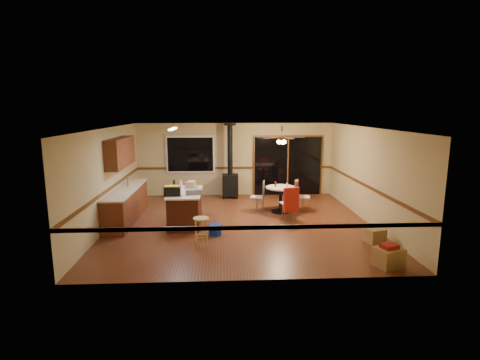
{
  "coord_description": "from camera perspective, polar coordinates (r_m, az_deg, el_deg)",
  "views": [
    {
      "loc": [
        -0.54,
        -9.86,
        3.07
      ],
      "look_at": [
        0.0,
        0.3,
        1.15
      ],
      "focal_mm": 28.0,
      "sensor_mm": 36.0,
      "label": 1
    }
  ],
  "objects": [
    {
      "name": "bottle_dark",
      "position": [
        10.48,
        -10.0,
        -0.71
      ],
      "size": [
        0.09,
        0.09,
        0.26
      ],
      "primitive_type": "cylinder",
      "rotation": [
        0.0,
        0.0,
        -0.24
      ],
      "color": "black",
      "rests_on": "kitchen_island"
    },
    {
      "name": "bottle_white",
      "position": [
        10.82,
        -8.95,
        -0.56
      ],
      "size": [
        0.06,
        0.06,
        0.17
      ],
      "primitive_type": "cylinder",
      "rotation": [
        0.0,
        0.0,
        0.17
      ],
      "color": "white",
      "rests_on": "kitchen_island"
    },
    {
      "name": "wall_front",
      "position": [
        6.63,
        1.75,
        -4.83
      ],
      "size": [
        7.0,
        0.0,
        7.0
      ],
      "primitive_type": "plane",
      "rotation": [
        -1.57,
        0.0,
        0.0
      ],
      "color": "tan",
      "rests_on": "ground"
    },
    {
      "name": "kitchen_island",
      "position": [
        10.25,
        -8.34,
        -4.23
      ],
      "size": [
        0.88,
        1.68,
        0.9
      ],
      "color": "#461D11",
      "rests_on": "ground"
    },
    {
      "name": "dining_table",
      "position": [
        11.37,
        6.21,
        -2.28
      ],
      "size": [
        0.9,
        0.9,
        0.78
      ],
      "color": "black",
      "rests_on": "ground"
    },
    {
      "name": "wood_stove",
      "position": [
        13.13,
        -1.51,
        0.41
      ],
      "size": [
        0.55,
        0.5,
        2.52
      ],
      "color": "black",
      "rests_on": "ground"
    },
    {
      "name": "window",
      "position": [
        13.45,
        -7.56,
        3.89
      ],
      "size": [
        1.72,
        0.1,
        1.32
      ],
      "primitive_type": "cube",
      "color": "black",
      "rests_on": "ground"
    },
    {
      "name": "chair_near",
      "position": [
        10.54,
        7.75,
        -2.99
      ],
      "size": [
        0.52,
        0.55,
        0.7
      ],
      "color": "tan",
      "rests_on": "ground"
    },
    {
      "name": "floor",
      "position": [
        10.34,
        0.09,
        -6.58
      ],
      "size": [
        7.0,
        7.0,
        0.0
      ],
      "primitive_type": "plane",
      "color": "#5E2D1A",
      "rests_on": "ground"
    },
    {
      "name": "sliding_door",
      "position": [
        13.68,
        7.27,
        2.11
      ],
      "size": [
        2.52,
        0.1,
        2.1
      ],
      "primitive_type": "cube",
      "color": "black",
      "rests_on": "ground"
    },
    {
      "name": "blue_bucket",
      "position": [
        9.39,
        -3.81,
        -7.55
      ],
      "size": [
        0.35,
        0.35,
        0.27
      ],
      "primitive_type": "cylinder",
      "rotation": [
        0.0,
        0.0,
        -0.07
      ],
      "color": "#0C32AF",
      "rests_on": "floor"
    },
    {
      "name": "box_under_window",
      "position": [
        13.09,
        -8.32,
        -2.02
      ],
      "size": [
        0.67,
        0.62,
        0.43
      ],
      "primitive_type": "cube",
      "rotation": [
        0.0,
        0.0,
        -0.43
      ],
      "color": "#9D7A46",
      "rests_on": "floor"
    },
    {
      "name": "chair_right",
      "position": [
        11.54,
        8.71,
        -1.81
      ],
      "size": [
        0.55,
        0.52,
        0.7
      ],
      "color": "tan",
      "rests_on": "ground"
    },
    {
      "name": "upper_cabinets",
      "position": [
        10.98,
        -17.76,
        4.06
      ],
      "size": [
        0.35,
        2.0,
        0.8
      ],
      "primitive_type": "cube",
      "color": "#622D18",
      "rests_on": "ground"
    },
    {
      "name": "wall_left",
      "position": [
        10.45,
        -19.45,
        0.31
      ],
      "size": [
        0.0,
        7.0,
        7.0
      ],
      "primitive_type": "plane",
      "rotation": [
        1.57,
        0.0,
        1.57
      ],
      "color": "tan",
      "rests_on": "ground"
    },
    {
      "name": "bar_stool",
      "position": [
        8.65,
        -5.92,
        -7.86
      ],
      "size": [
        0.43,
        0.43,
        0.66
      ],
      "primitive_type": "cylinder",
      "rotation": [
        0.0,
        0.0,
        0.21
      ],
      "color": "tan",
      "rests_on": "floor"
    },
    {
      "name": "chair_left",
      "position": [
        11.35,
        3.18,
        -1.95
      ],
      "size": [
        0.48,
        0.47,
        0.51
      ],
      "color": "tan",
      "rests_on": "ground"
    },
    {
      "name": "ceiling",
      "position": [
        9.89,
        0.09,
        7.96
      ],
      "size": [
        7.0,
        7.0,
        0.0
      ],
      "primitive_type": "plane",
      "rotation": [
        3.14,
        0.0,
        0.0
      ],
      "color": "silver",
      "rests_on": "ground"
    },
    {
      "name": "glass_red",
      "position": [
        11.37,
        5.42,
        -0.59
      ],
      "size": [
        0.06,
        0.06,
        0.15
      ],
      "primitive_type": "cylinder",
      "rotation": [
        0.0,
        0.0,
        0.15
      ],
      "color": "#590C14",
      "rests_on": "dining_table"
    },
    {
      "name": "toolbox_grey",
      "position": [
        9.81,
        -7.11,
        -1.79
      ],
      "size": [
        0.44,
        0.28,
        0.13
      ],
      "primitive_type": "cube",
      "rotation": [
        0.0,
        0.0,
        0.12
      ],
      "color": "slate",
      "rests_on": "kitchen_island"
    },
    {
      "name": "ceiling_fan",
      "position": [
        11.11,
        6.39,
        6.2
      ],
      "size": [
        0.24,
        0.24,
        0.55
      ],
      "color": "brown",
      "rests_on": "ceiling"
    },
    {
      "name": "lower_cabinets",
      "position": [
        11.02,
        -16.95,
        -3.65
      ],
      "size": [
        0.6,
        3.0,
        0.86
      ],
      "primitive_type": "cube",
      "color": "#622D18",
      "rests_on": "ground"
    },
    {
      "name": "glass_cream",
      "position": [
        11.28,
        7.19,
        -0.77
      ],
      "size": [
        0.07,
        0.07,
        0.13
      ],
      "primitive_type": "cylinder",
      "rotation": [
        0.0,
        0.0,
        -0.38
      ],
      "color": "beige",
      "rests_on": "dining_table"
    },
    {
      "name": "bottle_pink",
      "position": [
        10.36,
        -8.26,
        -0.92
      ],
      "size": [
        0.08,
        0.08,
        0.21
      ],
      "primitive_type": "cylinder",
      "rotation": [
        0.0,
        0.0,
        -0.17
      ],
      "color": "#D84C8C",
      "rests_on": "kitchen_island"
    },
    {
      "name": "box_small_red",
      "position": [
        8.02,
        21.8,
        -9.35
      ],
      "size": [
        0.36,
        0.33,
        0.08
      ],
      "primitive_type": "cube",
      "rotation": [
        0.0,
        0.0,
        0.34
      ],
      "color": "maroon",
      "rests_on": "box_corner_a"
    },
    {
      "name": "countertop",
      "position": [
        10.92,
        -17.08,
        -1.36
      ],
      "size": [
        0.64,
        3.04,
        0.04
      ],
      "primitive_type": "cube",
      "color": "beige",
      "rests_on": "lower_cabinets"
    },
    {
      "name": "chair_rail",
      "position": [
        10.09,
        0.09,
        -1.15
      ],
      "size": [
        7.0,
        7.0,
        0.08
      ],
      "primitive_type": null,
      "color": "#563215",
      "rests_on": "ground"
    },
    {
      "name": "toolbox_black",
      "position": [
        9.72,
        -10.27,
        -1.7
      ],
      "size": [
        0.42,
        0.23,
        0.23
      ],
      "primitive_type": "cube",
      "rotation": [
        0.0,
        0.0,
        0.03
      ],
      "color": "black",
      "rests_on": "kitchen_island"
    },
    {
      "name": "box_corner_b",
      "position": [
        9.42,
        19.88,
        -7.93
      ],
      "size": [
        0.49,
        0.45,
        0.33
      ],
      "primitive_type": "cube",
      "rotation": [
        0.0,
        0.0,
        0.29
      ],
      "color": "#9D7A46",
      "rests_on": "floor"
    },
    {
      "name": "wall_right",
      "position": [
        10.8,
        18.97,
        0.67
      ],
      "size": [
        0.0,
        7.0,
        7.0
      ],
      "primitive_type": "plane",
      "rotation": [
        1.57,
        0.0,
        -1.57
      ],
      "color": "tan",
      "rests_on": "ground"
    },
    {
      "name": "wall_back",
      "position": [
        13.49,
        -0.72,
        3.15
      ],
      "size": [
        7.0,
        0.0,
        7.0
      ],
      "primitive_type": "plane",
      "rotation": [
        1.57,
        0.0,
        0.0
      ],
      "color": "tan",
      "rests_on": "ground"
    },
    {
      "name": "box_on_island",
      "position": [
        10.57,
        -7.42,
        -0.71
      ],
      "size": [
        0.28,
        0.34,
        0.19
      ],
      "primitive_type": "cube",
      "rotation": [
        0.0,
        0.0,
        -0.28
      ],
      "color": "#9D7A46",
      "rests_on": "kitchen_island"
    },
    {
      "name": "toolbox_yellow_lid",
      "position": [
        9.69,
        -10.3,
        -0.95
      ],
      "size": [
        0.38,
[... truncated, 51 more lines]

